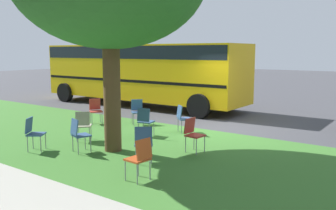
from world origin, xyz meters
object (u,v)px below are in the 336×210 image
chair_0 (140,156)px  chair_2 (145,120)px  chair_6 (79,133)px  school_bus (140,69)px  chair_1 (83,124)px  chair_5 (96,109)px  chair_7 (144,141)px  chair_3 (33,131)px  chair_9 (183,116)px  chair_4 (193,132)px  chair_8 (137,110)px

chair_0 → chair_2: (2.38, -3.05, 0.00)m
chair_6 → school_bus: school_bus is taller
chair_1 → chair_5: same height
chair_0 → chair_5: (5.13, -3.60, 0.00)m
chair_1 → chair_7: same height
chair_3 → chair_9: 4.52m
chair_1 → chair_2: 1.84m
chair_6 → chair_7: bearing=-171.3°
chair_3 → chair_9: same height
chair_4 → school_bus: bearing=-40.6°
chair_9 → chair_1: bearing=57.1°
chair_1 → chair_9: 3.12m
chair_8 → chair_2: bearing=137.5°
chair_1 → school_bus: size_ratio=0.08×
chair_0 → chair_9: size_ratio=1.00×
chair_2 → chair_6: same height
chair_1 → chair_3: 1.47m
chair_4 → chair_7: size_ratio=1.00×
chair_1 → chair_2: same height
chair_9 → chair_8: bearing=-5.3°
chair_7 → chair_9: bearing=-72.2°
chair_8 → school_bus: (2.79, -3.48, 1.24)m
chair_1 → chair_5: size_ratio=1.00×
chair_7 → chair_8: bearing=-47.7°
chair_8 → chair_9: bearing=174.7°
chair_1 → school_bus: 7.15m
chair_9 → school_bus: (4.85, -3.67, 1.24)m
chair_1 → chair_8: bearing=-82.7°
chair_9 → school_bus: size_ratio=0.08×
chair_3 → chair_9: bearing=-115.9°
chair_0 → chair_1: size_ratio=1.00×
chair_3 → chair_6: same height
chair_2 → chair_9: bearing=-119.5°
chair_2 → chair_9: (-0.63, -1.12, 0.00)m
chair_3 → chair_7: 3.13m
chair_6 → chair_7: size_ratio=1.00×
chair_1 → chair_3: same height
chair_4 → chair_9: bearing=-49.8°
chair_1 → chair_3: bearing=79.1°
chair_9 → chair_7: bearing=107.8°
chair_3 → school_bus: size_ratio=0.08×
chair_5 → school_bus: size_ratio=0.08×
chair_2 → chair_5: (2.76, -0.55, 0.00)m
chair_9 → chair_3: bearing=64.1°
chair_6 → chair_8: same height
chair_4 → chair_5: 4.99m
chair_2 → chair_7: size_ratio=1.00×
chair_6 → chair_7: (-1.91, -0.29, 0.00)m
chair_4 → chair_9: 2.26m
chair_0 → chair_7: size_ratio=1.00×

